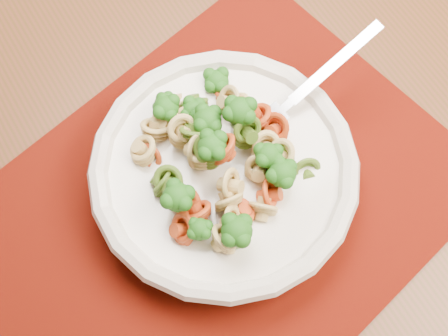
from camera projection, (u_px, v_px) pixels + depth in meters
dining_table at (235, 170)px, 0.75m from camera, size 1.39×0.99×0.74m
placemat at (218, 206)px, 0.62m from camera, size 0.49×0.39×0.00m
pasta_bowl at (224, 172)px, 0.60m from camera, size 0.26×0.26×0.05m
pasta_broccoli_heap at (224, 166)px, 0.58m from camera, size 0.22×0.22×0.06m
fork at (273, 118)px, 0.60m from camera, size 0.18×0.03×0.08m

